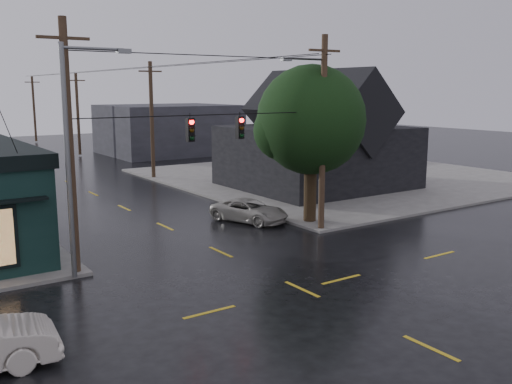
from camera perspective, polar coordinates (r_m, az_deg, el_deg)
ground_plane at (r=21.88m, az=4.61°, el=-9.67°), size 160.00×160.00×0.00m
sidewalk_ne at (r=49.34m, az=8.22°, el=1.59°), size 28.00×28.00×0.15m
ne_building at (r=43.33m, az=6.13°, el=6.29°), size 12.60×11.60×8.75m
corner_tree at (r=31.46m, az=5.55°, el=7.14°), size 6.00×6.00×8.63m
utility_pole_nw at (r=24.55m, az=-17.45°, el=-7.88°), size 2.00×0.32×10.15m
utility_pole_ne at (r=30.65m, az=6.50°, el=-3.85°), size 2.00×0.32×10.15m
utility_pole_far_a at (r=48.67m, az=-10.19°, el=1.32°), size 2.00×0.32×9.65m
utility_pole_far_b at (r=67.29m, az=-17.18°, el=3.47°), size 2.00×0.32×9.15m
utility_pole_far_c at (r=86.53m, az=-21.11°, el=4.66°), size 2.00×0.32×9.15m
span_signal_assembly at (r=26.05m, az=-4.07°, el=6.40°), size 13.00×0.48×1.23m
streetlight_nw at (r=23.83m, az=-17.65°, el=-8.44°), size 5.40×0.30×9.15m
streetlight_ne at (r=31.48m, az=6.37°, el=-3.47°), size 5.40×0.30×9.15m
bg_building_east at (r=67.67m, az=-8.80°, el=6.23°), size 14.00×12.00×5.60m
suv_silver at (r=32.35m, az=-0.66°, el=-1.87°), size 3.57×5.03×1.27m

